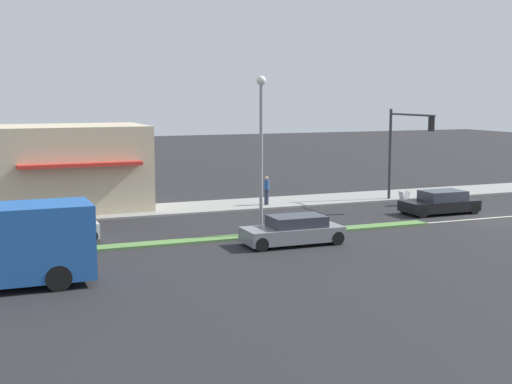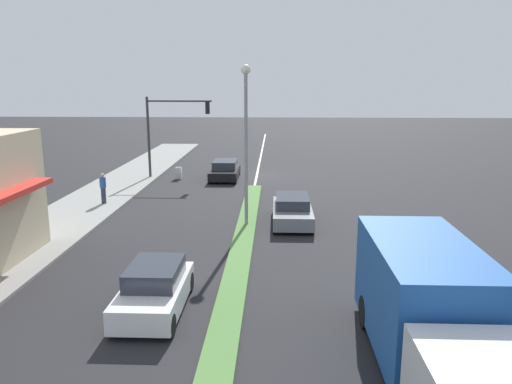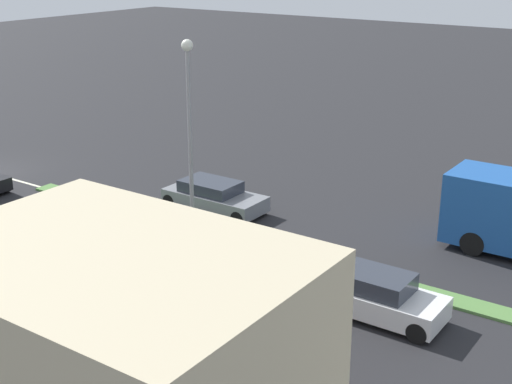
# 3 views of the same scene
# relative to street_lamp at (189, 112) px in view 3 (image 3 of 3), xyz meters

# --- Properties ---
(ground_plane) EXTENTS (160.00, 160.00, 0.00)m
(ground_plane) POSITION_rel_street_lamp_xyz_m (0.00, 4.98, -4.78)
(ground_plane) COLOR #232326
(sidewalk_right) EXTENTS (4.00, 73.00, 0.12)m
(sidewalk_right) POSITION_rel_street_lamp_xyz_m (9.00, 5.48, -4.72)
(sidewalk_right) COLOR gray
(sidewalk_right) RESTS_ON ground
(building_corner_store) EXTENTS (6.57, 8.11, 4.76)m
(building_corner_store) POSITION_rel_street_lamp_xyz_m (11.04, 7.10, -2.28)
(building_corner_store) COLOR #C6B793
(building_corner_store) RESTS_ON sidewalk_right
(street_lamp) EXTENTS (0.44, 0.44, 7.37)m
(street_lamp) POSITION_rel_street_lamp_xyz_m (0.00, 0.00, 0.00)
(street_lamp) COLOR gray
(street_lamp) RESTS_ON median_strip
(van_white) EXTENTS (1.76, 3.83, 1.41)m
(van_white) POSITION_rel_street_lamp_xyz_m (2.20, 9.13, -4.11)
(van_white) COLOR silver
(van_white) RESTS_ON ground
(suv_grey) EXTENTS (1.87, 4.43, 1.29)m
(suv_grey) POSITION_rel_street_lamp_xyz_m (-2.20, -0.65, -4.16)
(suv_grey) COLOR slate
(suv_grey) RESTS_ON ground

